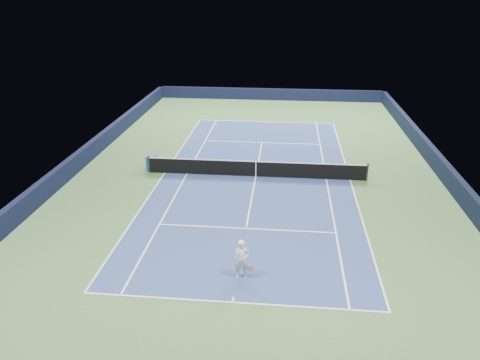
# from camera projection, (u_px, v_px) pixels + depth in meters

# --- Properties ---
(ground) EXTENTS (40.00, 40.00, 0.00)m
(ground) POSITION_uv_depth(u_px,v_px,m) (256.00, 176.00, 27.56)
(ground) COLOR #395D33
(ground) RESTS_ON ground
(wall_far) EXTENTS (22.00, 0.35, 1.10)m
(wall_far) POSITION_uv_depth(u_px,v_px,m) (270.00, 94.00, 45.53)
(wall_far) COLOR black
(wall_far) RESTS_ON ground
(wall_right) EXTENTS (0.35, 40.00, 1.10)m
(wall_right) POSITION_uv_depth(u_px,v_px,m) (447.00, 175.00, 26.34)
(wall_right) COLOR black
(wall_right) RESTS_ON ground
(wall_left) EXTENTS (0.35, 40.00, 1.10)m
(wall_left) POSITION_uv_depth(u_px,v_px,m) (78.00, 161.00, 28.35)
(wall_left) COLOR black
(wall_left) RESTS_ON ground
(court_surface) EXTENTS (10.97, 23.77, 0.01)m
(court_surface) POSITION_uv_depth(u_px,v_px,m) (256.00, 176.00, 27.56)
(court_surface) COLOR navy
(court_surface) RESTS_ON ground
(baseline_far) EXTENTS (10.97, 0.08, 0.00)m
(baseline_far) POSITION_uv_depth(u_px,v_px,m) (266.00, 122.00, 38.45)
(baseline_far) COLOR white
(baseline_far) RESTS_ON ground
(baseline_near) EXTENTS (10.97, 0.08, 0.00)m
(baseline_near) POSITION_uv_depth(u_px,v_px,m) (232.00, 302.00, 16.65)
(baseline_near) COLOR white
(baseline_near) RESTS_ON ground
(sideline_doubles_right) EXTENTS (0.08, 23.77, 0.00)m
(sideline_doubles_right) POSITION_uv_depth(u_px,v_px,m) (350.00, 180.00, 27.04)
(sideline_doubles_right) COLOR white
(sideline_doubles_right) RESTS_ON ground
(sideline_doubles_left) EXTENTS (0.08, 23.77, 0.00)m
(sideline_doubles_left) POSITION_uv_depth(u_px,v_px,m) (165.00, 173.00, 28.06)
(sideline_doubles_left) COLOR white
(sideline_doubles_left) RESTS_ON ground
(sideline_singles_right) EXTENTS (0.08, 23.77, 0.00)m
(sideline_singles_right) POSITION_uv_depth(u_px,v_px,m) (326.00, 179.00, 27.17)
(sideline_singles_right) COLOR white
(sideline_singles_right) RESTS_ON ground
(sideline_singles_left) EXTENTS (0.08, 23.77, 0.00)m
(sideline_singles_left) POSITION_uv_depth(u_px,v_px,m) (187.00, 174.00, 27.93)
(sideline_singles_left) COLOR white
(sideline_singles_left) RESTS_ON ground
(service_line_far) EXTENTS (8.23, 0.08, 0.00)m
(service_line_far) POSITION_uv_depth(u_px,v_px,m) (262.00, 142.00, 33.42)
(service_line_far) COLOR white
(service_line_far) RESTS_ON ground
(service_line_near) EXTENTS (8.23, 0.08, 0.00)m
(service_line_near) POSITION_uv_depth(u_px,v_px,m) (246.00, 228.00, 21.68)
(service_line_near) COLOR white
(service_line_near) RESTS_ON ground
(center_service_line) EXTENTS (0.08, 12.80, 0.00)m
(center_service_line) POSITION_uv_depth(u_px,v_px,m) (256.00, 176.00, 27.55)
(center_service_line) COLOR white
(center_service_line) RESTS_ON ground
(center_mark_far) EXTENTS (0.08, 0.30, 0.00)m
(center_mark_far) POSITION_uv_depth(u_px,v_px,m) (266.00, 122.00, 38.32)
(center_mark_far) COLOR white
(center_mark_far) RESTS_ON ground
(center_mark_near) EXTENTS (0.08, 0.30, 0.00)m
(center_mark_near) POSITION_uv_depth(u_px,v_px,m) (233.00, 300.00, 16.79)
(center_mark_near) COLOR white
(center_mark_near) RESTS_ON ground
(tennis_net) EXTENTS (12.90, 0.10, 1.07)m
(tennis_net) POSITION_uv_depth(u_px,v_px,m) (256.00, 168.00, 27.36)
(tennis_net) COLOR black
(tennis_net) RESTS_ON ground
(sponsor_cube) EXTENTS (0.59, 0.50, 0.89)m
(sponsor_cube) POSITION_uv_depth(u_px,v_px,m) (151.00, 163.00, 28.39)
(sponsor_cube) COLOR #1E4DB4
(sponsor_cube) RESTS_ON ground
(tennis_player) EXTENTS (0.78, 1.26, 1.70)m
(tennis_player) POSITION_uv_depth(u_px,v_px,m) (242.00, 260.00, 17.77)
(tennis_player) COLOR white
(tennis_player) RESTS_ON ground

